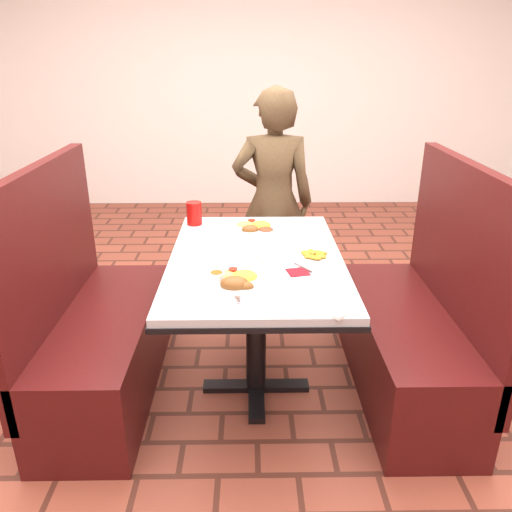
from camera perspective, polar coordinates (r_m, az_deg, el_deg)
name	(u,v)px	position (r m, az deg, el deg)	size (l,w,h in m)	color
dining_table	(256,275)	(2.37, 0.00, -2.15)	(0.81, 1.21, 0.75)	#BABDBF
booth_bench_left	(96,335)	(2.63, -17.84, -8.60)	(0.47, 1.20, 1.17)	#491110
booth_bench_right	(415,333)	(2.65, 17.70, -8.34)	(0.47, 1.20, 1.17)	#491110
diner_person	(273,203)	(3.26, 1.95, 6.10)	(0.53, 0.35, 1.46)	brown
near_dinner_plate	(236,278)	(2.04, -2.30, -2.48)	(0.27, 0.27, 0.08)	white
far_dinner_plate	(256,226)	(2.67, -0.06, 3.48)	(0.27, 0.27, 0.07)	white
plantain_plate	(314,256)	(2.31, 6.68, -0.03)	(0.19, 0.19, 0.03)	white
maroon_napkin	(298,272)	(2.17, 4.81, -1.84)	(0.09, 0.09, 0.00)	maroon
spoon_utensil	(303,267)	(2.21, 5.37, -1.32)	(0.01, 0.13, 0.00)	silver
red_tumbler	(194,213)	(2.77, -7.08, 4.87)	(0.08, 0.08, 0.13)	#BC100C
paper_napkin	(328,303)	(1.91, 8.23, -5.37)	(0.20, 0.15, 0.01)	white
knife_utensil	(234,293)	(1.96, -2.53, -4.20)	(0.01, 0.18, 0.00)	silver
fork_utensil	(243,291)	(1.98, -1.48, -3.98)	(0.01, 0.14, 0.00)	silver
lettuce_shreds	(264,251)	(2.39, 0.94, 0.57)	(0.28, 0.32, 0.00)	#90BA4A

